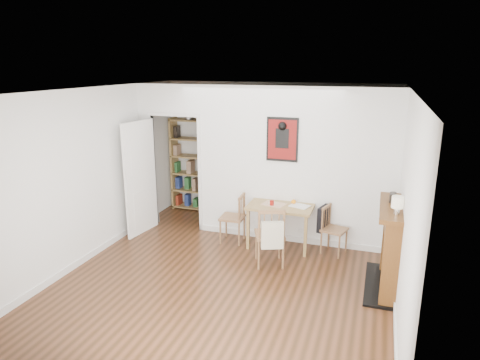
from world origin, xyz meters
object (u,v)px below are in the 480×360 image
(bookshelf, at_px, (191,165))
(notebook, at_px, (300,206))
(chair_right, at_px, (333,229))
(orange_fruit, at_px, (294,202))
(chair_front, at_px, (270,235))
(chair_left, at_px, (232,218))
(red_glass, at_px, (272,203))
(dining_table, at_px, (281,210))
(ceramic_jar_b, at_px, (393,196))
(ceramic_jar_a, at_px, (393,198))
(fireplace, at_px, (391,245))
(mantel_lamp, at_px, (398,203))

(bookshelf, bearing_deg, notebook, -26.95)
(chair_right, distance_m, orange_fruit, 0.77)
(chair_right, distance_m, bookshelf, 3.35)
(chair_front, relative_size, bookshelf, 0.49)
(chair_left, distance_m, red_glass, 0.76)
(dining_table, xyz_separation_m, bookshelf, (-2.19, 1.30, 0.30))
(chair_front, relative_size, ceramic_jar_b, 8.60)
(chair_front, height_order, bookshelf, bookshelf)
(chair_left, height_order, red_glass, chair_left)
(ceramic_jar_a, bearing_deg, notebook, 150.99)
(chair_left, height_order, ceramic_jar_b, ceramic_jar_b)
(dining_table, bearing_deg, bookshelf, 149.29)
(fireplace, relative_size, red_glass, 14.48)
(chair_right, bearing_deg, dining_table, -179.67)
(chair_left, bearing_deg, notebook, 5.10)
(chair_right, relative_size, bookshelf, 0.41)
(bookshelf, relative_size, ceramic_jar_b, 17.49)
(chair_right, height_order, fireplace, fireplace)
(chair_right, relative_size, chair_front, 0.84)
(dining_table, xyz_separation_m, ceramic_jar_b, (1.67, -0.61, 0.58))
(dining_table, distance_m, chair_left, 0.84)
(chair_left, relative_size, chair_front, 0.91)
(ceramic_jar_a, bearing_deg, chair_right, 138.03)
(orange_fruit, relative_size, mantel_lamp, 0.35)
(mantel_lamp, relative_size, ceramic_jar_b, 2.09)
(dining_table, height_order, orange_fruit, orange_fruit)
(bookshelf, xyz_separation_m, mantel_lamp, (3.90, -2.48, 0.37))
(chair_front, bearing_deg, dining_table, 90.55)
(dining_table, height_order, bookshelf, bookshelf)
(chair_right, relative_size, ceramic_jar_b, 7.21)
(chair_left, bearing_deg, orange_fruit, 10.43)
(chair_front, bearing_deg, red_glass, 102.23)
(orange_fruit, distance_m, ceramic_jar_a, 1.77)
(dining_table, bearing_deg, red_glass, -156.84)
(red_glass, height_order, notebook, red_glass)
(chair_right, bearing_deg, orange_fruit, 170.62)
(chair_front, bearing_deg, bookshelf, 137.52)
(fireplace, bearing_deg, chair_right, 134.61)
(dining_table, relative_size, chair_right, 1.35)
(dining_table, xyz_separation_m, chair_front, (0.01, -0.71, -0.16))
(fireplace, relative_size, ceramic_jar_b, 11.59)
(fireplace, distance_m, ceramic_jar_a, 0.62)
(chair_left, bearing_deg, ceramic_jar_b, -12.23)
(chair_right, height_order, orange_fruit, orange_fruit)
(mantel_lamp, xyz_separation_m, ceramic_jar_a, (-0.04, 0.45, -0.08))
(chair_front, relative_size, mantel_lamp, 4.12)
(red_glass, bearing_deg, mantel_lamp, -31.25)
(mantel_lamp, bearing_deg, bookshelf, 147.57)
(mantel_lamp, relative_size, ceramic_jar_a, 1.92)
(fireplace, xyz_separation_m, orange_fruit, (-1.52, 0.97, 0.14))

